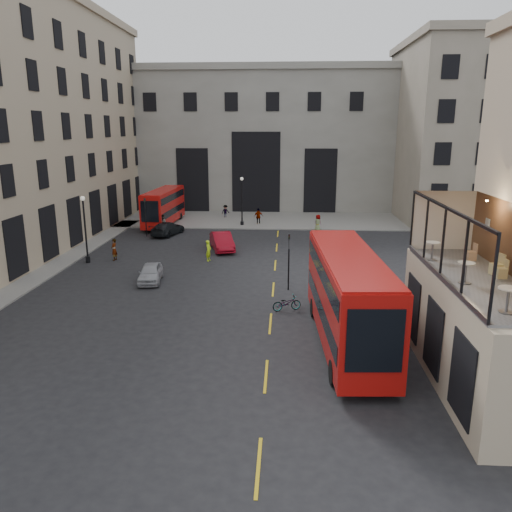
# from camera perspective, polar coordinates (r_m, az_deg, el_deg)

# --- Properties ---
(ground) EXTENTS (140.00, 140.00, 0.00)m
(ground) POSITION_cam_1_polar(r_m,az_deg,el_deg) (22.32, 6.44, -13.61)
(ground) COLOR black
(ground) RESTS_ON ground
(host_frontage) EXTENTS (3.00, 11.00, 4.50)m
(host_frontage) POSITION_cam_1_polar(r_m,az_deg,el_deg) (22.69, 23.39, -8.03)
(host_frontage) COLOR tan
(host_frontage) RESTS_ON ground
(cafe_floor) EXTENTS (3.00, 10.00, 0.10)m
(cafe_floor) POSITION_cam_1_polar(r_m,az_deg,el_deg) (21.97, 23.99, -2.46)
(cafe_floor) COLOR slate
(cafe_floor) RESTS_ON host_frontage
(gateway) EXTENTS (35.00, 10.60, 18.00)m
(gateway) POSITION_cam_1_polar(r_m,az_deg,el_deg) (67.78, 0.26, 13.54)
(gateway) COLOR gray
(gateway) RESTS_ON ground
(building_right) EXTENTS (16.60, 18.60, 20.00)m
(building_right) POSITION_cam_1_polar(r_m,az_deg,el_deg) (63.32, 23.70, 13.21)
(building_right) COLOR gray
(building_right) RESTS_ON ground
(pavement_far) EXTENTS (40.00, 12.00, 0.12)m
(pavement_far) POSITION_cam_1_polar(r_m,az_deg,el_deg) (58.80, -1.26, 4.26)
(pavement_far) COLOR slate
(pavement_far) RESTS_ON ground
(traffic_light_near) EXTENTS (0.16, 0.20, 3.80)m
(traffic_light_near) POSITION_cam_1_polar(r_m,az_deg,el_deg) (32.68, 3.77, 0.18)
(traffic_light_near) COLOR black
(traffic_light_near) RESTS_ON ground
(traffic_light_far) EXTENTS (0.16, 0.20, 3.80)m
(traffic_light_far) POSITION_cam_1_polar(r_m,az_deg,el_deg) (50.26, -12.54, 4.90)
(traffic_light_far) COLOR black
(traffic_light_far) RESTS_ON ground
(street_lamp_a) EXTENTS (0.36, 0.36, 5.33)m
(street_lamp_a) POSITION_cam_1_polar(r_m,az_deg,el_deg) (41.62, -18.89, 2.49)
(street_lamp_a) COLOR black
(street_lamp_a) RESTS_ON ground
(street_lamp_b) EXTENTS (0.36, 0.36, 5.33)m
(street_lamp_b) POSITION_cam_1_polar(r_m,az_deg,el_deg) (54.49, -1.62, 5.93)
(street_lamp_b) COLOR black
(street_lamp_b) RESTS_ON ground
(bus_near) EXTENTS (3.28, 11.73, 4.63)m
(bus_near) POSITION_cam_1_polar(r_m,az_deg,el_deg) (24.76, 10.43, -4.32)
(bus_near) COLOR #A50E0B
(bus_near) RESTS_ON ground
(bus_far) EXTENTS (2.67, 9.88, 3.91)m
(bus_far) POSITION_cam_1_polar(r_m,az_deg,el_deg) (55.97, -10.52, 5.71)
(bus_far) COLOR red
(bus_far) RESTS_ON ground
(car_a) EXTENTS (1.96, 3.89, 1.27)m
(car_a) POSITION_cam_1_polar(r_m,az_deg,el_deg) (35.61, -11.97, -1.90)
(car_a) COLOR #9FA1A7
(car_a) RESTS_ON ground
(car_b) EXTENTS (2.87, 4.93, 1.53)m
(car_b) POSITION_cam_1_polar(r_m,az_deg,el_deg) (43.97, -3.91, 1.68)
(car_b) COLOR maroon
(car_b) RESTS_ON ground
(car_c) EXTENTS (3.04, 4.91, 1.33)m
(car_c) POSITION_cam_1_polar(r_m,az_deg,el_deg) (50.83, -10.07, 3.11)
(car_c) COLOR black
(car_c) RESTS_ON ground
(bicycle) EXTENTS (1.83, 1.13, 0.91)m
(bicycle) POSITION_cam_1_polar(r_m,az_deg,el_deg) (29.53, 3.53, -5.40)
(bicycle) COLOR gray
(bicycle) RESTS_ON ground
(cyclist) EXTENTS (0.54, 0.69, 1.68)m
(cyclist) POSITION_cam_1_polar(r_m,az_deg,el_deg) (40.44, -5.45, 0.62)
(cyclist) COLOR #CCFF1A
(cyclist) RESTS_ON ground
(pedestrian_a) EXTENTS (1.05, 0.89, 1.92)m
(pedestrian_a) POSITION_cam_1_polar(r_m,az_deg,el_deg) (51.83, -10.55, 3.64)
(pedestrian_a) COLOR gray
(pedestrian_a) RESTS_ON ground
(pedestrian_b) EXTENTS (1.18, 1.05, 1.59)m
(pedestrian_b) POSITION_cam_1_polar(r_m,az_deg,el_deg) (59.60, -3.51, 5.09)
(pedestrian_b) COLOR gray
(pedestrian_b) RESTS_ON ground
(pedestrian_c) EXTENTS (1.16, 0.83, 1.83)m
(pedestrian_c) POSITION_cam_1_polar(r_m,az_deg,el_deg) (55.39, 0.28, 4.53)
(pedestrian_c) COLOR gray
(pedestrian_c) RESTS_ON ground
(pedestrian_d) EXTENTS (1.01, 0.97, 1.74)m
(pedestrian_d) POSITION_cam_1_polar(r_m,az_deg,el_deg) (52.28, 7.09, 3.77)
(pedestrian_d) COLOR gray
(pedestrian_d) RESTS_ON ground
(pedestrian_e) EXTENTS (0.51, 0.70, 1.78)m
(pedestrian_e) POSITION_cam_1_polar(r_m,az_deg,el_deg) (42.01, -15.91, 0.71)
(pedestrian_e) COLOR gray
(pedestrian_e) RESTS_ON ground
(cafe_table_near) EXTENTS (0.68, 0.68, 0.85)m
(cafe_table_near) POSITION_cam_1_polar(r_m,az_deg,el_deg) (18.20, 26.87, -4.12)
(cafe_table_near) COLOR silver
(cafe_table_near) RESTS_ON cafe_floor
(cafe_table_mid) EXTENTS (0.66, 0.66, 0.83)m
(cafe_table_mid) POSITION_cam_1_polar(r_m,az_deg,el_deg) (20.93, 22.86, -1.43)
(cafe_table_mid) COLOR beige
(cafe_table_mid) RESTS_ON cafe_floor
(cafe_table_far) EXTENTS (0.67, 0.67, 0.84)m
(cafe_table_far) POSITION_cam_1_polar(r_m,az_deg,el_deg) (24.07, 19.52, 0.85)
(cafe_table_far) COLOR beige
(cafe_table_far) RESTS_ON cafe_floor
(cafe_chair_b) EXTENTS (0.38, 0.38, 0.77)m
(cafe_chair_b) POSITION_cam_1_polar(r_m,az_deg,el_deg) (22.35, 26.25, -1.67)
(cafe_chair_b) COLOR tan
(cafe_chair_b) RESTS_ON cafe_floor
(cafe_chair_c) EXTENTS (0.52, 0.52, 0.88)m
(cafe_chair_c) POSITION_cam_1_polar(r_m,az_deg,el_deg) (22.75, 25.83, -1.28)
(cafe_chair_c) COLOR #DEC680
(cafe_chair_c) RESTS_ON cafe_floor
(cafe_chair_d) EXTENTS (0.43, 0.43, 0.78)m
(cafe_chair_d) POSITION_cam_1_polar(r_m,az_deg,el_deg) (24.73, 23.37, 0.09)
(cafe_chair_d) COLOR tan
(cafe_chair_d) RESTS_ON cafe_floor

